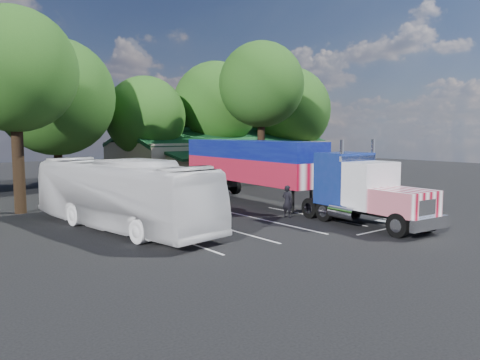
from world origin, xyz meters
TOP-DOWN VIEW (x-y plane):
  - ground at (0.00, 0.00)m, footprint 120.00×120.00m
  - event_hall at (13.74, 17.81)m, footprint 24.20×14.12m
  - tree_row_c at (-5.00, 16.20)m, footprint 10.00×10.00m
  - tree_row_d at (4.00, 17.50)m, footprint 8.00×8.00m
  - tree_row_e at (13.00, 18.00)m, footprint 9.60×9.60m
  - tree_row_f at (23.00, 16.80)m, footprint 10.40×10.40m
  - tree_near_left at (-10.50, 6.00)m, footprint 7.60×7.60m
  - tree_near_right at (11.50, 8.50)m, footprint 8.00×8.00m
  - semi_truck at (4.07, -1.51)m, footprint 4.62×22.39m
  - woman at (1.60, -5.42)m, footprint 0.58×0.78m
  - bicycle at (3.48, 3.93)m, footprint 1.43×1.87m
  - tour_bus at (-7.48, -2.39)m, footprint 5.00×13.48m
  - silver_sedan at (12.00, 13.76)m, footprint 4.58×1.77m

SIDE VIEW (x-z plane):
  - ground at x=0.00m, z-range 0.00..0.00m
  - bicycle at x=3.48m, z-range 0.00..0.94m
  - silver_sedan at x=12.00m, z-range 0.00..1.49m
  - woman at x=1.60m, z-range 0.00..1.94m
  - tour_bus at x=-7.48m, z-range 0.00..3.67m
  - event_hall at x=13.74m, z-range -0.56..4.99m
  - semi_truck at x=4.07m, z-range 0.31..4.96m
  - tree_row_d at x=4.00m, z-range 1.28..11.88m
  - tree_row_f at x=23.00m, z-range 1.29..14.29m
  - tree_row_c at x=-5.00m, z-range 1.51..14.56m
  - tree_row_e at x=13.00m, z-range 1.64..14.54m
  - tree_near_left at x=-10.50m, z-range 2.49..15.14m
  - tree_near_right at x=11.50m, z-range 2.71..16.21m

